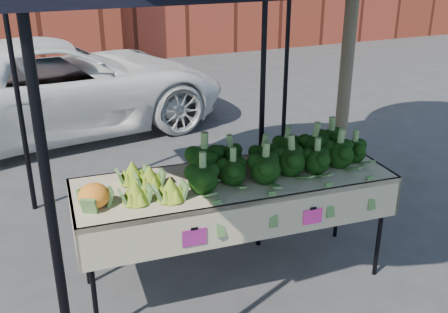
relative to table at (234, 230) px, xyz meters
The scene contains 7 objects.
ground 0.45m from the table, 69.78° to the left, with size 90.00×90.00×0.00m, color #333336.
table is the anchor object (origin of this frame).
canopy 1.03m from the table, 81.47° to the left, with size 3.16×3.16×2.74m, color black, non-canonical shape.
broccoli_heap 0.69m from the table, ahead, with size 1.56×0.59×0.29m, color black.
romanesco_cluster 0.87m from the table, behind, with size 0.45×0.59×0.22m, color #86A421.
cauliflower_pair 1.19m from the table, behind, with size 0.22×0.22×0.20m, color orange.
street_tree 2.70m from the table, 33.52° to the left, with size 2.03×2.03×4.01m, color #1E4C14, non-canonical shape.
Camera 1 is at (-1.51, -3.30, 2.55)m, focal length 42.09 mm.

